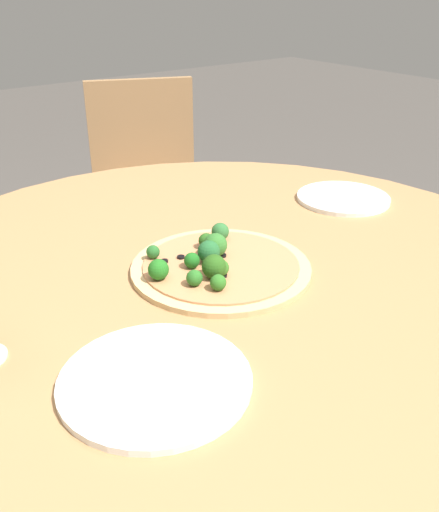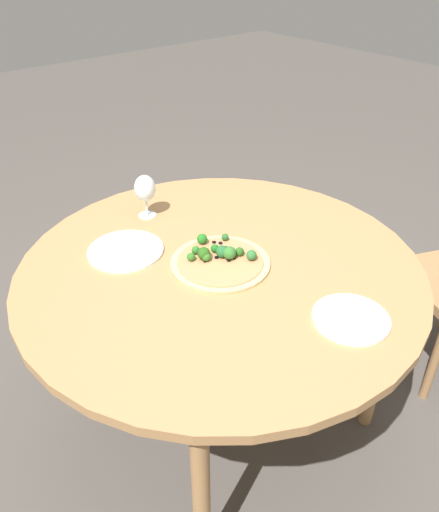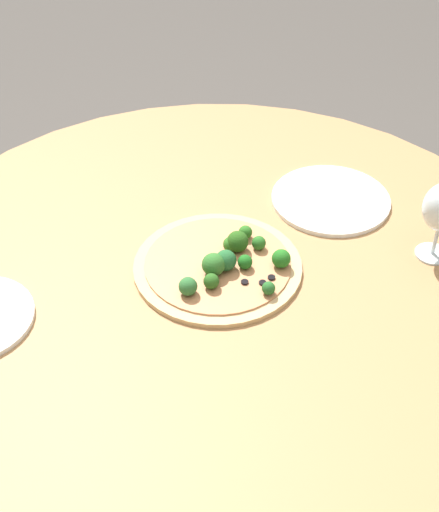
# 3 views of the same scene
# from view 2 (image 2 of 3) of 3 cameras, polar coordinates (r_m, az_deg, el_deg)

# --- Properties ---
(ground_plane) EXTENTS (12.00, 12.00, 0.00)m
(ground_plane) POSITION_cam_2_polar(r_m,az_deg,el_deg) (2.11, 0.07, -17.15)
(ground_plane) COLOR #4C4742
(dining_table) EXTENTS (1.31, 1.31, 0.72)m
(dining_table) POSITION_cam_2_polar(r_m,az_deg,el_deg) (1.65, 0.09, -2.53)
(dining_table) COLOR #A87A4C
(dining_table) RESTS_ON ground_plane
(pizza) EXTENTS (0.32, 0.32, 0.06)m
(pizza) POSITION_cam_2_polar(r_m,az_deg,el_deg) (1.62, -0.04, -0.37)
(pizza) COLOR tan
(pizza) RESTS_ON dining_table
(wine_glass) EXTENTS (0.08, 0.08, 0.16)m
(wine_glass) POSITION_cam_2_polar(r_m,az_deg,el_deg) (1.86, -8.51, 7.58)
(wine_glass) COLOR silver
(wine_glass) RESTS_ON dining_table
(plate_near) EXTENTS (0.25, 0.25, 0.01)m
(plate_near) POSITION_cam_2_polar(r_m,az_deg,el_deg) (1.70, -10.67, 0.63)
(plate_near) COLOR white
(plate_near) RESTS_ON dining_table
(plate_far) EXTENTS (0.22, 0.22, 0.01)m
(plate_far) POSITION_cam_2_polar(r_m,az_deg,el_deg) (1.44, 14.78, -6.94)
(plate_far) COLOR white
(plate_far) RESTS_ON dining_table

